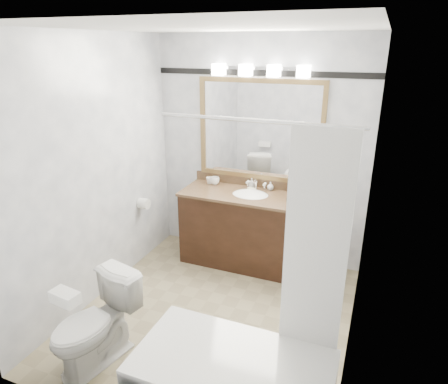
{
  "coord_description": "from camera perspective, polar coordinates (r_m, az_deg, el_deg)",
  "views": [
    {
      "loc": [
        1.25,
        -2.85,
        2.39
      ],
      "look_at": [
        -0.04,
        0.35,
        1.1
      ],
      "focal_mm": 32.0,
      "sensor_mm": 36.0,
      "label": 1
    }
  ],
  "objects": [
    {
      "name": "tp_roll",
      "position": [
        4.57,
        -11.39,
        -1.64
      ],
      "size": [
        0.11,
        0.12,
        0.12
      ],
      "primitive_type": "cylinder",
      "rotation": [
        0.0,
        1.57,
        0.0
      ],
      "color": "white",
      "rests_on": "room"
    },
    {
      "name": "soap_bottle_a",
      "position": [
        4.54,
        3.99,
        1.32
      ],
      "size": [
        0.06,
        0.06,
        0.11
      ],
      "primitive_type": "imported",
      "rotation": [
        0.0,
        0.0,
        -0.13
      ],
      "color": "white",
      "rests_on": "vanity"
    },
    {
      "name": "room",
      "position": [
        3.31,
        -1.61,
        0.34
      ],
      "size": [
        2.42,
        2.62,
        2.52
      ],
      "color": "gray",
      "rests_on": "ground"
    },
    {
      "name": "cup_left",
      "position": [
        4.63,
        -1.34,
        1.63
      ],
      "size": [
        0.14,
        0.14,
        0.09
      ],
      "primitive_type": "imported",
      "rotation": [
        0.0,
        0.0,
        0.42
      ],
      "color": "white",
      "rests_on": "vanity"
    },
    {
      "name": "soap_bar",
      "position": [
        4.45,
        3.96,
        0.38
      ],
      "size": [
        0.1,
        0.08,
        0.03
      ],
      "primitive_type": "cube",
      "rotation": [
        0.0,
        0.0,
        -0.37
      ],
      "color": "beige",
      "rests_on": "vanity"
    },
    {
      "name": "tissue_box",
      "position": [
        3.02,
        -21.76,
        -13.78
      ],
      "size": [
        0.22,
        0.14,
        0.08
      ],
      "primitive_type": "cube",
      "rotation": [
        0.0,
        0.0,
        -0.12
      ],
      "color": "white",
      "rests_on": "toilet"
    },
    {
      "name": "vanity_light_bar",
      "position": [
        4.27,
        5.14,
        16.96
      ],
      "size": [
        1.02,
        0.14,
        0.12
      ],
      "color": "silver",
      "rests_on": "room"
    },
    {
      "name": "soap_bottle_b",
      "position": [
        4.47,
        6.64,
        0.85
      ],
      "size": [
        0.1,
        0.1,
        0.09
      ],
      "primitive_type": "imported",
      "rotation": [
        0.0,
        0.0,
        0.41
      ],
      "color": "white",
      "rests_on": "vanity"
    },
    {
      "name": "mirror",
      "position": [
        4.41,
        5.09,
        8.75
      ],
      "size": [
        1.4,
        0.04,
        1.1
      ],
      "color": "olive",
      "rests_on": "room"
    },
    {
      "name": "vanity",
      "position": [
        4.5,
        3.67,
        -5.18
      ],
      "size": [
        1.53,
        0.58,
        0.97
      ],
      "color": "black",
      "rests_on": "ground"
    },
    {
      "name": "bathtub",
      "position": [
        2.95,
        1.81,
        -25.08
      ],
      "size": [
        1.3,
        0.75,
        1.96
      ],
      "color": "white",
      "rests_on": "ground"
    },
    {
      "name": "accent_stripe",
      "position": [
        4.33,
        5.39,
        16.57
      ],
      "size": [
        2.4,
        0.01,
        0.06
      ],
      "primitive_type": "cube",
      "color": "black",
      "rests_on": "room"
    },
    {
      "name": "toilet",
      "position": [
        3.38,
        -18.05,
        -17.54
      ],
      "size": [
        0.55,
        0.78,
        0.72
      ],
      "primitive_type": "imported",
      "rotation": [
        0.0,
        0.0,
        -0.23
      ],
      "color": "white",
      "rests_on": "ground"
    },
    {
      "name": "coffee_maker",
      "position": [
        4.21,
        10.16,
        1.34
      ],
      "size": [
        0.19,
        0.23,
        0.36
      ],
      "rotation": [
        0.0,
        0.0,
        0.36
      ],
      "color": "black",
      "rests_on": "vanity"
    },
    {
      "name": "cup_right",
      "position": [
        4.66,
        -2.06,
        1.66
      ],
      "size": [
        0.1,
        0.1,
        0.07
      ],
      "primitive_type": "imported",
      "rotation": [
        0.0,
        0.0,
        -0.25
      ],
      "color": "white",
      "rests_on": "vanity"
    }
  ]
}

